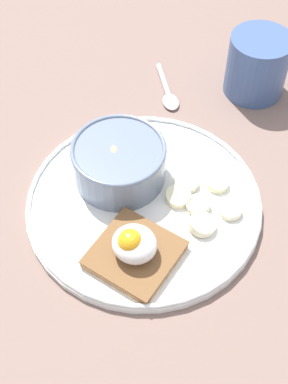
{
  "coord_description": "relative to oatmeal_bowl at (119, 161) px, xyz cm",
  "views": [
    {
      "loc": [
        -25.38,
        31.85,
        58.2
      ],
      "look_at": [
        0.0,
        0.0,
        5.0
      ],
      "focal_mm": 50.0,
      "sensor_mm": 36.0,
      "label": 1
    }
  ],
  "objects": [
    {
      "name": "banana_slice_back",
      "position": [
        -14.75,
        -4.11,
        -2.43
      ],
      "size": [
        4.07,
        4.04,
        1.18
      ],
      "color": "beige",
      "rests_on": "plate"
    },
    {
      "name": "spoon",
      "position": [
        5.18,
        -17.53,
        -3.54
      ],
      "size": [
        9.05,
        7.98,
        0.8
      ],
      "color": "silver",
      "rests_on": "ground_plane"
    },
    {
      "name": "banana_slice_inner",
      "position": [
        -8.38,
        -1.63,
        -2.31
      ],
      "size": [
        4.62,
        4.62,
        1.44
      ],
      "color": "#F8F1BF",
      "rests_on": "plate"
    },
    {
      "name": "banana_slice_left",
      "position": [
        -11.11,
        -6.72,
        -2.39
      ],
      "size": [
        4.02,
        4.0,
        1.21
      ],
      "color": "beige",
      "rests_on": "plate"
    },
    {
      "name": "banana_slice_outer",
      "position": [
        -13.28,
        -0.02,
        -2.28
      ],
      "size": [
        4.88,
        4.87,
        1.63
      ],
      "color": "beige",
      "rests_on": "plate"
    },
    {
      "name": "coffee_mug",
      "position": [
        -4.34,
        -26.71,
        0.87
      ],
      "size": [
        9.09,
        9.09,
        9.41
      ],
      "color": "#3F598D",
      "rests_on": "ground_plane"
    },
    {
      "name": "banana_slice_right",
      "position": [
        -7.79,
        -4.23,
        -2.42
      ],
      "size": [
        4.27,
        4.32,
        1.25
      ],
      "color": "beige",
      "rests_on": "plate"
    },
    {
      "name": "oatmeal_bowl",
      "position": [
        0.0,
        0.0,
        0.0
      ],
      "size": [
        12.25,
        12.25,
        5.64
      ],
      "color": "slate",
      "rests_on": "plate"
    },
    {
      "name": "banana_slice_front",
      "position": [
        -11.14,
        -2.21,
        -2.41
      ],
      "size": [
        3.4,
        3.32,
        1.24
      ],
      "color": "beige",
      "rests_on": "plate"
    },
    {
      "name": "ground_plane",
      "position": [
        -5.16,
        1.31,
        -4.94
      ],
      "size": [
        120.0,
        120.0,
        2.0
      ],
      "primitive_type": "cube",
      "color": "#786057",
      "rests_on": "ground"
    },
    {
      "name": "poached_egg",
      "position": [
        -9.38,
        8.53,
        0.19
      ],
      "size": [
        5.37,
        5.07,
        4.16
      ],
      "color": "white",
      "rests_on": "toast_slice"
    },
    {
      "name": "plate",
      "position": [
        -5.16,
        1.31,
        -3.15
      ],
      "size": [
        30.29,
        30.29,
        1.6
      ],
      "color": "white",
      "rests_on": "ground_plane"
    },
    {
      "name": "toast_slice",
      "position": [
        -9.43,
        8.42,
        -2.25
      ],
      "size": [
        10.31,
        10.31,
        1.24
      ],
      "color": "brown",
      "rests_on": "plate"
    }
  ]
}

